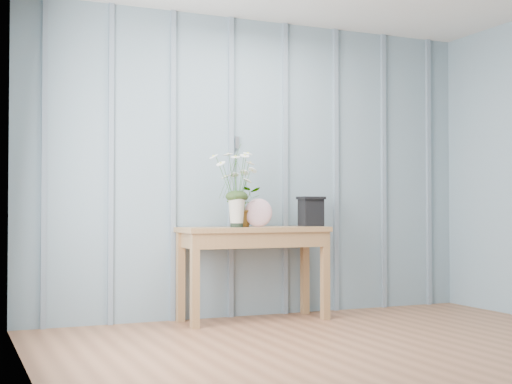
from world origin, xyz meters
name	(u,v)px	position (x,y,z in m)	size (l,w,h in m)	color
ground	(420,370)	(0.00, 0.00, 0.00)	(4.50, 4.50, 0.00)	brown
room_shell	(336,48)	(0.00, 0.92, 1.99)	(4.00, 4.50, 2.50)	#7E96A2
sideboard	(254,241)	(-0.15, 1.99, 0.64)	(1.20, 0.45, 0.75)	olive
daisy_vase	(237,177)	(-0.32, 1.93, 1.14)	(0.44, 0.34, 0.63)	black
spider_plant	(242,207)	(-0.22, 2.05, 0.91)	(0.29, 0.25, 0.32)	#213616
felt_disc_vessel	(258,213)	(-0.12, 1.96, 0.86)	(0.23, 0.06, 0.23)	#984A6A
carved_box	(311,211)	(0.38, 2.01, 0.88)	(0.21, 0.16, 0.25)	black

